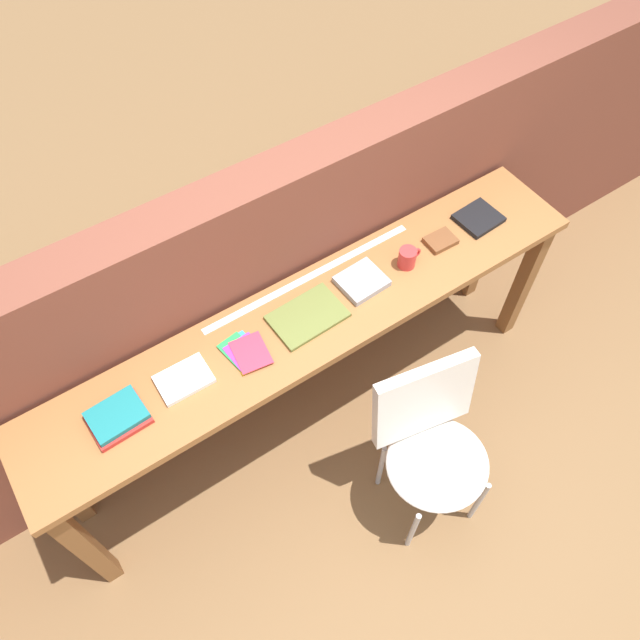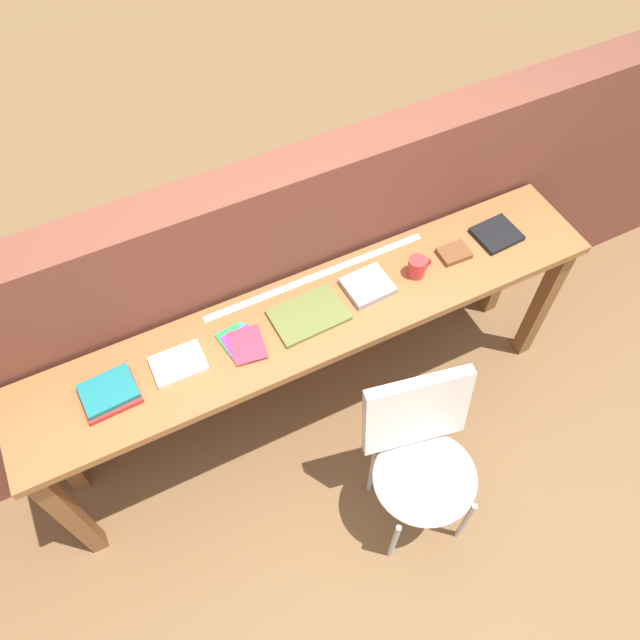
# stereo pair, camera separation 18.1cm
# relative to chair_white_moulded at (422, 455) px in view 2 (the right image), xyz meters

# --- Properties ---
(ground_plane) EXTENTS (40.00, 40.00, 0.00)m
(ground_plane) POSITION_rel_chair_white_moulded_xyz_m (-0.19, 0.31, -0.53)
(ground_plane) COLOR brown
(brick_wall_back) EXTENTS (6.00, 0.20, 1.37)m
(brick_wall_back) POSITION_rel_chair_white_moulded_xyz_m (-0.19, 0.95, 0.16)
(brick_wall_back) COLOR brown
(brick_wall_back) RESTS_ON ground
(sideboard) EXTENTS (2.50, 0.44, 0.88)m
(sideboard) POSITION_rel_chair_white_moulded_xyz_m (-0.19, 0.61, 0.21)
(sideboard) COLOR #996033
(sideboard) RESTS_ON ground
(chair_white_moulded) EXTENTS (0.52, 0.53, 0.89)m
(chair_white_moulded) POSITION_rel_chair_white_moulded_xyz_m (0.00, 0.00, 0.00)
(chair_white_moulded) COLOR silver
(chair_white_moulded) RESTS_ON ground
(book_stack_leftmost) EXTENTS (0.21, 0.18, 0.04)m
(book_stack_leftmost) POSITION_rel_chair_white_moulded_xyz_m (-1.03, 0.61, 0.37)
(book_stack_leftmost) COLOR red
(book_stack_leftmost) RESTS_ON sideboard
(magazine_cycling) EXTENTS (0.20, 0.15, 0.02)m
(magazine_cycling) POSITION_rel_chair_white_moulded_xyz_m (-0.76, 0.63, 0.36)
(magazine_cycling) COLOR white
(magazine_cycling) RESTS_ON sideboard
(pamphlet_pile_colourful) EXTENTS (0.17, 0.21, 0.01)m
(pamphlet_pile_colourful) POSITION_rel_chair_white_moulded_xyz_m (-0.51, 0.60, 0.36)
(pamphlet_pile_colourful) COLOR yellow
(pamphlet_pile_colourful) RESTS_ON sideboard
(book_open_centre) EXTENTS (0.30, 0.21, 0.02)m
(book_open_centre) POSITION_rel_chair_white_moulded_xyz_m (-0.22, 0.61, 0.36)
(book_open_centre) COLOR olive
(book_open_centre) RESTS_ON sideboard
(book_grey_hardcover) EXTENTS (0.20, 0.18, 0.03)m
(book_grey_hardcover) POSITION_rel_chair_white_moulded_xyz_m (0.07, 0.63, 0.37)
(book_grey_hardcover) COLOR #9E9EA3
(book_grey_hardcover) RESTS_ON sideboard
(mug) EXTENTS (0.11, 0.08, 0.09)m
(mug) POSITION_rel_chair_white_moulded_xyz_m (0.29, 0.60, 0.40)
(mug) COLOR red
(mug) RESTS_ON sideboard
(leather_journal_brown) EXTENTS (0.13, 0.10, 0.02)m
(leather_journal_brown) POSITION_rel_chair_white_moulded_xyz_m (0.49, 0.62, 0.37)
(leather_journal_brown) COLOR brown
(leather_journal_brown) RESTS_ON sideboard
(book_repair_rightmost) EXTENTS (0.20, 0.18, 0.02)m
(book_repair_rightmost) POSITION_rel_chair_white_moulded_xyz_m (0.72, 0.63, 0.36)
(book_repair_rightmost) COLOR black
(book_repair_rightmost) RESTS_ON sideboard
(ruler_metal_back_edge) EXTENTS (1.02, 0.03, 0.00)m
(ruler_metal_back_edge) POSITION_rel_chair_white_moulded_xyz_m (-0.09, 0.78, 0.35)
(ruler_metal_back_edge) COLOR silver
(ruler_metal_back_edge) RESTS_ON sideboard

